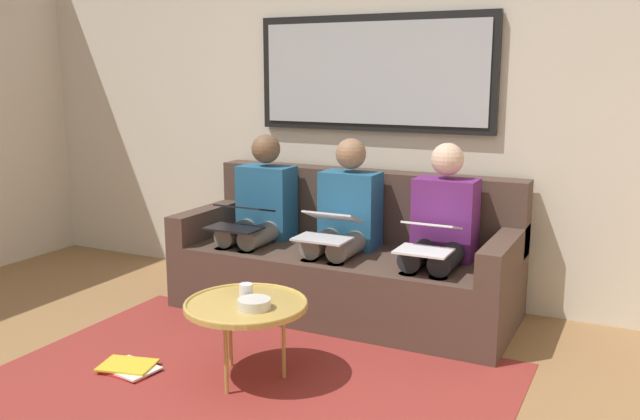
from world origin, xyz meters
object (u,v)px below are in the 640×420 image
at_px(laptop_white, 428,236).
at_px(laptop_silver, 328,226).
at_px(cup, 246,292).
at_px(magazine_stack, 129,368).
at_px(coffee_table, 246,305).
at_px(bowl, 254,304).
at_px(person_middle, 344,222).
at_px(person_right, 259,213).
at_px(couch, 348,263).
at_px(framed_mirror, 373,73).
at_px(person_left, 440,232).
at_px(laptop_black, 240,217).

height_order(laptop_white, laptop_silver, same).
relative_size(cup, laptop_white, 0.24).
bearing_deg(laptop_silver, laptop_white, 179.81).
bearing_deg(laptop_white, magazine_stack, 40.96).
xyz_separation_m(coffee_table, bowl, (-0.08, 0.05, 0.04)).
bearing_deg(person_middle, laptop_silver, 90.00).
bearing_deg(magazine_stack, laptop_silver, -119.84).
xyz_separation_m(person_middle, person_right, (0.64, 0.00, 0.00)).
xyz_separation_m(cup, bowl, (-0.10, 0.08, -0.02)).
bearing_deg(person_middle, couch, -90.00).
xyz_separation_m(coffee_table, laptop_silver, (-0.02, -0.91, 0.22)).
distance_m(framed_mirror, laptop_white, 1.32).
relative_size(laptop_white, magazine_stack, 1.11).
height_order(laptop_white, magazine_stack, laptop_white).
distance_m(laptop_silver, magazine_stack, 1.42).
distance_m(couch, framed_mirror, 1.30).
bearing_deg(person_right, person_left, 180.00).
distance_m(laptop_white, laptop_black, 1.28).
distance_m(framed_mirror, cup, 1.92).
bearing_deg(bowl, person_left, -115.72).
bearing_deg(laptop_black, person_middle, -158.98).
bearing_deg(bowl, coffee_table, -32.35).
bearing_deg(coffee_table, cup, -61.48).
height_order(person_left, laptop_black, person_left).
bearing_deg(framed_mirror, person_right, 35.52).
bearing_deg(person_right, coffee_table, 118.30).
distance_m(coffee_table, person_right, 1.32).
bearing_deg(coffee_table, person_middle, -91.07).
xyz_separation_m(bowl, person_middle, (0.06, -1.20, 0.17)).
relative_size(couch, laptop_white, 5.83).
distance_m(coffee_table, laptop_white, 1.15).
relative_size(couch, laptop_black, 6.19).
relative_size(coffee_table, laptop_black, 1.77).
height_order(coffee_table, magazine_stack, coffee_table).
distance_m(person_middle, laptop_silver, 0.24).
distance_m(coffee_table, person_left, 1.34).
bearing_deg(cup, laptop_silver, -92.40).
distance_m(framed_mirror, laptop_silver, 1.15).
relative_size(coffee_table, person_left, 0.55).
relative_size(coffee_table, laptop_silver, 1.73).
xyz_separation_m(person_middle, magazine_stack, (0.64, 1.35, -0.59)).
bearing_deg(laptop_black, magazine_stack, 90.15).
relative_size(laptop_white, person_middle, 0.33).
height_order(framed_mirror, bowl, framed_mirror).
relative_size(person_right, magazine_stack, 3.34).
bearing_deg(laptop_white, framed_mirror, -47.35).
xyz_separation_m(laptop_silver, laptop_black, (0.64, 0.01, 0.00)).
bearing_deg(person_left, person_right, 0.00).
relative_size(couch, coffee_table, 3.50).
bearing_deg(person_middle, person_left, 180.00).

